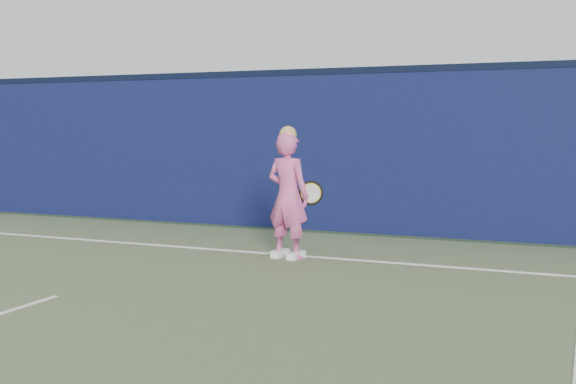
% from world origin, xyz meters
% --- Properties ---
extents(backstop_wall, '(24.00, 0.40, 2.50)m').
position_xyz_m(backstop_wall, '(0.00, 6.50, 1.25)').
color(backstop_wall, '#0C1135').
rests_on(backstop_wall, ground).
extents(wall_cap, '(24.00, 0.42, 0.10)m').
position_xyz_m(wall_cap, '(0.00, 6.50, 2.55)').
color(wall_cap, black).
rests_on(wall_cap, backstop_wall).
extents(player, '(0.65, 0.49, 1.69)m').
position_xyz_m(player, '(1.29, 3.82, 0.81)').
color(player, '#D3528F').
rests_on(player, ground).
extents(racket, '(0.62, 0.15, 0.33)m').
position_xyz_m(racket, '(1.40, 4.29, 0.80)').
color(racket, black).
rests_on(racket, ground).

